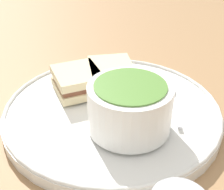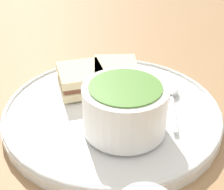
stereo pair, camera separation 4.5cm
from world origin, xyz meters
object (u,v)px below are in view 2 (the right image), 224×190
(soup_bowl, at_px, (125,108))
(sandwich_half_near, at_px, (116,73))
(sandwich_half_far, at_px, (81,79))
(spoon, at_px, (171,93))

(soup_bowl, height_order, sandwich_half_near, soup_bowl)
(sandwich_half_near, height_order, sandwich_half_far, same)
(soup_bowl, distance_m, spoon, 0.11)
(sandwich_half_far, bearing_deg, sandwich_half_near, -7.83)
(soup_bowl, bearing_deg, sandwich_half_far, 96.44)
(spoon, relative_size, sandwich_half_far, 1.29)
(spoon, distance_m, sandwich_half_near, 0.10)
(sandwich_half_near, bearing_deg, soup_bowl, -111.28)
(soup_bowl, xyz_separation_m, sandwich_half_far, (-0.01, 0.12, -0.02))
(sandwich_half_near, relative_size, sandwich_half_far, 1.11)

